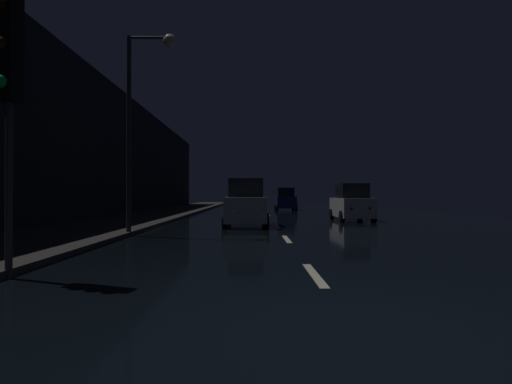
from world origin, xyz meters
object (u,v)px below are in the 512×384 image
at_px(car_approaching_headlights, 246,204).
at_px(streetlamp_overhead, 143,101).
at_px(car_parked_right_far, 352,204).
at_px(traffic_light_near_left, 8,69).
at_px(car_distant_taillights, 285,200).

bearing_deg(car_approaching_headlights, streetlamp_overhead, -37.24).
bearing_deg(car_parked_right_far, streetlamp_overhead, 132.45).
height_order(traffic_light_near_left, car_parked_right_far, traffic_light_near_left).
relative_size(car_approaching_headlights, car_parked_right_far, 1.06).
height_order(streetlamp_overhead, car_approaching_headlights, streetlamp_overhead).
height_order(traffic_light_near_left, car_approaching_headlights, traffic_light_near_left).
bearing_deg(car_parked_right_far, car_distant_taillights, 9.20).
xyz_separation_m(traffic_light_near_left, car_distant_taillights, (7.17, 30.73, -2.62)).
relative_size(streetlamp_overhead, car_approaching_headlights, 1.64).
bearing_deg(traffic_light_near_left, car_parked_right_far, 159.59).
bearing_deg(traffic_light_near_left, car_distant_taillights, 177.86).
xyz_separation_m(streetlamp_overhead, car_distant_taillights, (6.80, 23.45, -3.70)).
relative_size(traffic_light_near_left, streetlamp_overhead, 0.70).
bearing_deg(car_approaching_headlights, traffic_light_near_left, -18.04).
relative_size(car_approaching_headlights, car_distant_taillights, 1.05).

